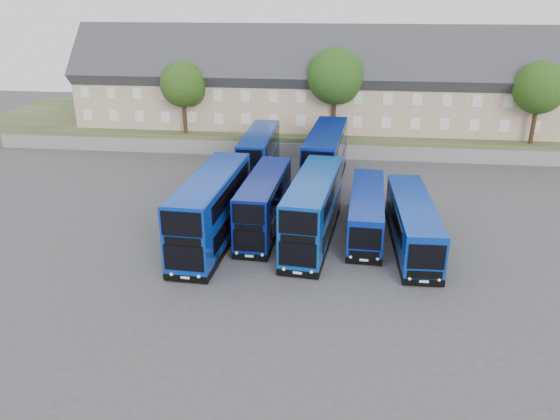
# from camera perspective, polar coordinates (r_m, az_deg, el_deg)

# --- Properties ---
(ground) EXTENTS (120.00, 120.00, 0.00)m
(ground) POSITION_cam_1_polar(r_m,az_deg,el_deg) (35.74, 0.84, -5.21)
(ground) COLOR #434348
(ground) RESTS_ON ground
(retaining_wall) EXTENTS (70.00, 0.40, 1.50)m
(retaining_wall) POSITION_cam_1_polar(r_m,az_deg,el_deg) (57.89, 3.47, 6.20)
(retaining_wall) COLOR slate
(retaining_wall) RESTS_ON ground
(earth_bank) EXTENTS (80.00, 20.00, 2.00)m
(earth_bank) POSITION_cam_1_polar(r_m,az_deg,el_deg) (67.51, 4.06, 8.65)
(earth_bank) COLOR #3E4929
(earth_bank) RESTS_ON ground
(terrace_row) EXTENTS (54.00, 10.40, 11.20)m
(terrace_row) POSITION_cam_1_polar(r_m,az_deg,el_deg) (62.52, 3.98, 12.83)
(terrace_row) COLOR tan
(terrace_row) RESTS_ON earth_bank
(dd_front_left) EXTENTS (3.28, 12.15, 4.79)m
(dd_front_left) POSITION_cam_1_polar(r_m,az_deg,el_deg) (37.56, -7.14, -0.06)
(dd_front_left) COLOR #0830A2
(dd_front_left) RESTS_ON ground
(dd_front_mid) EXTENTS (2.81, 10.41, 4.10)m
(dd_front_mid) POSITION_cam_1_polar(r_m,az_deg,el_deg) (39.30, -1.66, 0.57)
(dd_front_mid) COLOR navy
(dd_front_mid) RESTS_ON ground
(dd_front_right) EXTENTS (3.68, 11.66, 4.56)m
(dd_front_right) POSITION_cam_1_polar(r_m,az_deg,el_deg) (37.63, 3.47, -0.07)
(dd_front_right) COLOR #083FA4
(dd_front_right) RESTS_ON ground
(dd_rear_left) EXTENTS (2.56, 10.90, 4.32)m
(dd_rear_left) POSITION_cam_1_polar(r_m,az_deg,el_deg) (50.92, -2.18, 5.66)
(dd_rear_left) COLOR #082C95
(dd_rear_left) RESTS_ON ground
(dd_rear_right) EXTENTS (3.68, 12.54, 4.92)m
(dd_rear_right) POSITION_cam_1_polar(r_m,az_deg,el_deg) (49.17, 4.79, 5.38)
(dd_rear_right) COLOR #081A93
(dd_rear_right) RESTS_ON ground
(coach_east_a) EXTENTS (2.79, 11.16, 3.03)m
(coach_east_a) POSITION_cam_1_polar(r_m,az_deg,el_deg) (39.79, 9.02, -0.25)
(coach_east_a) COLOR #08269E
(coach_east_a) RESTS_ON ground
(coach_east_b) EXTENTS (2.87, 11.84, 3.22)m
(coach_east_b) POSITION_cam_1_polar(r_m,az_deg,el_deg) (38.14, 13.66, -1.45)
(coach_east_b) COLOR #0831A3
(coach_east_b) RESTS_ON ground
(tree_west) EXTENTS (4.80, 4.80, 7.65)m
(tree_west) POSITION_cam_1_polar(r_m,az_deg,el_deg) (60.05, -9.95, 12.64)
(tree_west) COLOR #382314
(tree_west) RESTS_ON earth_bank
(tree_mid) EXTENTS (5.76, 5.76, 9.18)m
(tree_mid) POSITION_cam_1_polar(r_m,az_deg,el_deg) (57.87, 5.93, 13.53)
(tree_mid) COLOR #382314
(tree_mid) RESTS_ON earth_bank
(tree_east) EXTENTS (5.12, 5.12, 8.16)m
(tree_east) POSITION_cam_1_polar(r_m,az_deg,el_deg) (60.44, 25.59, 11.27)
(tree_east) COLOR #382314
(tree_east) RESTS_ON earth_bank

